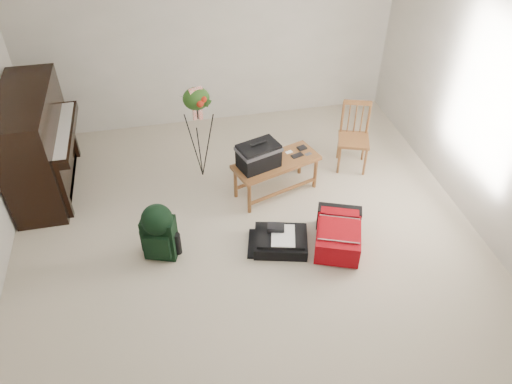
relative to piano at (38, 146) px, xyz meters
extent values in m
cube|color=#BFB499|center=(2.19, -1.60, -0.60)|extent=(5.00, 5.50, 0.01)
cube|color=white|center=(2.19, -1.60, 1.90)|extent=(5.00, 5.50, 0.01)
cube|color=silver|center=(2.19, 1.15, 0.65)|extent=(5.00, 0.04, 2.50)
cube|color=silver|center=(4.69, -1.60, 0.65)|extent=(0.04, 5.50, 2.50)
cube|color=black|center=(-0.01, 0.00, 0.03)|extent=(0.55, 1.50, 1.25)
cube|color=black|center=(0.29, 0.00, 0.13)|extent=(0.28, 1.30, 0.10)
cube|color=white|center=(0.29, 0.00, 0.18)|extent=(0.22, 1.20, 0.02)
cube|color=black|center=(0.04, 0.00, -0.55)|extent=(0.45, 1.30, 0.10)
cube|color=brown|center=(2.67, -0.66, -0.16)|extent=(1.09, 0.71, 0.04)
cylinder|color=brown|center=(2.21, -0.82, -0.39)|extent=(0.04, 0.04, 0.42)
cylinder|color=brown|center=(2.21, -0.50, -0.39)|extent=(0.04, 0.04, 0.42)
cylinder|color=brown|center=(3.12, -0.82, -0.39)|extent=(0.04, 0.04, 0.42)
cylinder|color=brown|center=(3.12, -0.50, -0.39)|extent=(0.04, 0.04, 0.42)
cube|color=brown|center=(3.73, -0.36, -0.20)|extent=(0.47, 0.47, 0.04)
cylinder|color=brown|center=(3.57, -0.52, -0.41)|extent=(0.03, 0.03, 0.38)
cylinder|color=brown|center=(3.57, -0.20, -0.41)|extent=(0.03, 0.03, 0.38)
cylinder|color=brown|center=(3.89, -0.52, -0.41)|extent=(0.03, 0.03, 0.38)
cylinder|color=brown|center=(3.89, -0.20, -0.41)|extent=(0.03, 0.03, 0.38)
cube|color=brown|center=(3.73, -0.20, 0.24)|extent=(0.33, 0.14, 0.05)
cylinder|color=brown|center=(3.57, -0.20, 0.02)|extent=(0.03, 0.03, 0.46)
cylinder|color=brown|center=(3.89, -0.20, 0.02)|extent=(0.03, 0.03, 0.46)
cube|color=#A5070C|center=(3.10, -1.66, -0.45)|extent=(0.66, 0.79, 0.26)
cube|color=black|center=(3.10, -1.40, -0.45)|extent=(0.50, 0.31, 0.28)
cube|color=#A5070C|center=(3.10, -1.71, -0.31)|extent=(0.52, 0.50, 0.02)
cube|color=silver|center=(3.10, -1.90, -0.31)|extent=(0.40, 0.16, 0.01)
cube|color=black|center=(2.51, -1.56, -0.53)|extent=(0.65, 0.57, 0.13)
cube|color=black|center=(2.51, -1.56, -0.45)|extent=(0.57, 0.49, 0.03)
cube|color=white|center=(2.53, -1.58, -0.42)|extent=(0.32, 0.39, 0.01)
cube|color=black|center=(2.45, -1.49, -0.39)|extent=(0.20, 0.15, 0.06)
cube|color=black|center=(1.26, -1.41, -0.35)|extent=(0.38, 0.29, 0.49)
cube|color=black|center=(1.26, -1.54, -0.38)|extent=(0.27, 0.14, 0.29)
sphere|color=black|center=(1.26, -1.41, -0.10)|extent=(0.32, 0.32, 0.32)
cube|color=black|center=(1.18, -1.30, -0.36)|extent=(0.05, 0.05, 0.44)
cube|color=black|center=(1.34, -1.30, -0.36)|extent=(0.05, 0.05, 0.44)
cylinder|color=black|center=(1.84, -0.15, 0.39)|extent=(0.01, 0.01, 0.33)
ellipsoid|color=#244A17|center=(1.84, -0.15, 0.49)|extent=(0.31, 0.22, 0.28)
cube|color=red|center=(1.84, -0.17, 0.58)|extent=(0.16, 0.09, 0.09)
camera|label=1|loc=(1.48, -5.14, 3.29)|focal=35.00mm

